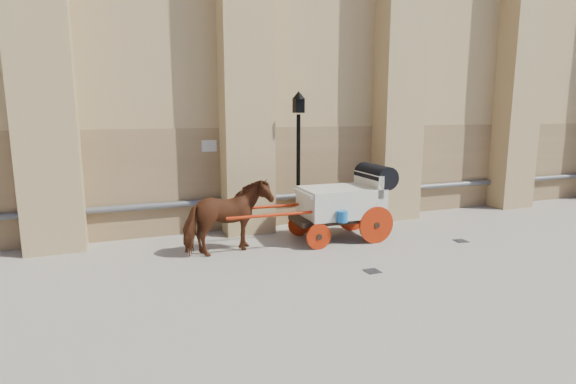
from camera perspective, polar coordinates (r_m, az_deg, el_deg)
name	(u,v)px	position (r m, az deg, el deg)	size (l,w,h in m)	color
ground	(335,266)	(10.35, 5.98, -9.35)	(90.00, 90.00, 0.00)	gray
horse	(228,218)	(11.05, -7.66, -3.24)	(0.97, 2.14, 1.81)	#562912
carriage	(346,200)	(12.32, 7.38, -0.97)	(4.65, 1.66, 2.02)	black
street_lamp	(298,159)	(12.59, 1.32, 4.20)	(0.38, 0.38, 4.01)	black
drain_grate_near	(372,271)	(10.14, 10.64, -9.85)	(0.32, 0.32, 0.01)	black
drain_grate_far	(461,241)	(13.06, 21.09, -5.82)	(0.32, 0.32, 0.01)	black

